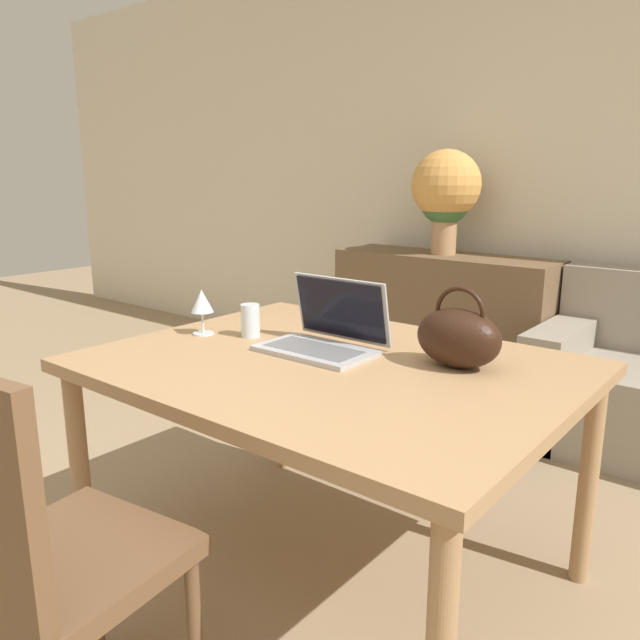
# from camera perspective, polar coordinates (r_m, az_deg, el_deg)

# --- Properties ---
(wall_back) EXTENTS (10.00, 0.06, 2.70)m
(wall_back) POSITION_cam_1_polar(r_m,az_deg,el_deg) (3.73, 24.38, 13.11)
(wall_back) COLOR beige
(wall_back) RESTS_ON ground_plane
(dining_table) EXTENTS (1.41, 1.09, 0.74)m
(dining_table) POSITION_cam_1_polar(r_m,az_deg,el_deg) (1.92, 1.05, -5.76)
(dining_table) COLOR #A87F56
(dining_table) RESTS_ON ground_plane
(chair) EXTENTS (0.49, 0.49, 0.95)m
(chair) POSITION_cam_1_polar(r_m,az_deg,el_deg) (1.52, -24.59, -18.36)
(chair) COLOR brown
(chair) RESTS_ON ground_plane
(sideboard) EXTENTS (1.30, 0.40, 0.83)m
(sideboard) POSITION_cam_1_polar(r_m,az_deg,el_deg) (3.78, 11.09, -0.32)
(sideboard) COLOR brown
(sideboard) RESTS_ON ground_plane
(laptop) EXTENTS (0.36, 0.27, 0.23)m
(laptop) POSITION_cam_1_polar(r_m,az_deg,el_deg) (2.00, 0.67, -0.97)
(laptop) COLOR #ADADB2
(laptop) RESTS_ON dining_table
(drinking_glass) EXTENTS (0.07, 0.07, 0.11)m
(drinking_glass) POSITION_cam_1_polar(r_m,az_deg,el_deg) (2.17, -6.38, -0.05)
(drinking_glass) COLOR silver
(drinking_glass) RESTS_ON dining_table
(wine_glass) EXTENTS (0.08, 0.08, 0.16)m
(wine_glass) POSITION_cam_1_polar(r_m,az_deg,el_deg) (2.21, -10.74, 1.53)
(wine_glass) COLOR silver
(wine_glass) RESTS_ON dining_table
(handbag) EXTENTS (0.26, 0.16, 0.24)m
(handbag) POSITION_cam_1_polar(r_m,az_deg,el_deg) (1.86, 12.55, -1.51)
(handbag) COLOR black
(handbag) RESTS_ON dining_table
(flower_vase) EXTENTS (0.40, 0.40, 0.60)m
(flower_vase) POSITION_cam_1_polar(r_m,az_deg,el_deg) (3.70, 11.44, 11.46)
(flower_vase) COLOR tan
(flower_vase) RESTS_ON sideboard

